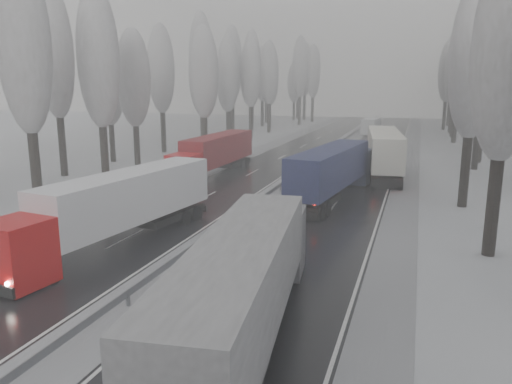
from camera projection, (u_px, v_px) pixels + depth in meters
The scene contains 54 objects.
ground at pixel (65, 355), 17.04m from camera, with size 260.00×260.00×0.00m, color silver.
carriageway_right at pixel (345, 191), 43.32m from camera, with size 7.50×200.00×0.03m, color black.
carriageway_left at pixel (232, 183), 46.50m from camera, with size 7.50×200.00×0.03m, color black.
median_slush at pixel (286, 187), 44.91m from camera, with size 3.00×200.00×0.04m, color #A1A3A8.
shoulder_right at pixel (404, 194), 41.82m from camera, with size 2.40×200.00×0.04m, color #A1A3A8.
shoulder_left at pixel (184, 180), 48.00m from camera, with size 2.40×200.00×0.04m, color #A1A3A8.
median_guardrail at pixel (286, 180), 44.78m from camera, with size 0.12×200.00×0.76m.
tree_16 at pixel (509, 51), 24.78m from camera, with size 3.60×3.60×16.53m.
tree_18 at pixel (475, 61), 35.50m from camera, with size 3.60×3.60×16.58m.
tree_20 at pixel (508, 71), 42.15m from camera, with size 3.60×3.60×15.71m.
tree_22 at pixel (483, 73), 52.09m from camera, with size 3.60×3.60×15.86m.
tree_24 at pixel (489, 47), 56.23m from camera, with size 3.60×3.60×20.49m.
tree_26 at pixel (475, 61), 66.09m from camera, with size 3.60×3.60×18.78m.
tree_28 at pixel (460, 60), 76.27m from camera, with size 3.60×3.60×19.62m.
tree_29 at pixel (508, 67), 77.96m from camera, with size 3.60×3.60×18.11m.
tree_30 at pixel (457, 70), 85.50m from camera, with size 3.60×3.60×17.86m.
tree_31 at pixel (492, 67), 87.33m from camera, with size 3.60×3.60×18.58m.
tree_32 at pixel (454, 72), 92.53m from camera, with size 3.60×3.60×17.33m.
tree_33 at pixel (470, 83), 95.70m from camera, with size 3.60×3.60×14.33m.
tree_34 at pixel (448, 72), 99.37m from camera, with size 3.60×3.60×17.63m.
tree_35 at pixel (496, 70), 100.21m from camera, with size 3.60×3.60×18.25m.
tree_36 at pixel (452, 65), 107.77m from camera, with size 3.60×3.60×20.23m.
tree_37 at pixel (484, 77), 109.89m from camera, with size 3.60×3.60×16.37m.
tree_38 at pixel (457, 73), 117.38m from camera, with size 3.60×3.60×17.97m.
tree_39 at pixel (468, 78), 120.48m from camera, with size 3.60×3.60×16.19m.
tree_56 at pixel (24, 45), 33.61m from camera, with size 3.60×3.60×18.12m.
tree_58 at pixel (98, 60), 42.09m from camera, with size 3.60×3.60×17.21m.
tree_59 at pixel (55, 54), 47.97m from camera, with size 3.60×3.60×18.41m.
tree_60 at pixel (134, 79), 52.16m from camera, with size 3.60×3.60×14.84m.
tree_61 at pixel (109, 85), 57.74m from camera, with size 3.60×3.60×13.95m.
tree_62 at pixel (204, 73), 59.70m from camera, with size 3.60×3.60×16.04m.
tree_63 at pixel (161, 70), 65.69m from camera, with size 3.60×3.60×16.88m.
tree_64 at pixel (202, 78), 69.44m from camera, with size 3.60×3.60×15.42m.
tree_65 at pixel (201, 60), 73.15m from camera, with size 3.60×3.60×19.48m.
tree_66 at pixel (227, 79), 78.39m from camera, with size 3.60×3.60×15.23m.
tree_67 at pixel (228, 72), 82.27m from camera, with size 3.60×3.60×17.09m.
tree_68 at pixel (251, 74), 84.00m from camera, with size 3.60×3.60×16.65m.
tree_69 at pixel (232, 65), 88.82m from camera, with size 3.60×3.60×19.35m.
tree_70 at pixel (269, 73), 93.23m from camera, with size 3.60×3.60×17.09m.
tree_71 at pixel (252, 66), 98.05m from camera, with size 3.60×3.60×19.61m.
tree_72 at pixel (270, 81), 102.97m from camera, with size 3.60×3.60×15.11m.
tree_73 at pixel (262, 74), 107.28m from camera, with size 3.60×3.60×17.22m.
tree_74 at pixel (300, 68), 111.21m from camera, with size 3.60×3.60×19.68m.
tree_75 at pixel (266, 71), 117.84m from camera, with size 3.60×3.60×18.60m.
tree_76 at pixel (313, 72), 119.78m from camera, with size 3.60×3.60×18.55m.
tree_77 at pixel (294, 83), 125.77m from camera, with size 3.60×3.60×14.32m.
tree_78 at pixel (305, 70), 126.83m from camera, with size 3.60×3.60×19.55m.
tree_79 at pixel (298, 77), 131.73m from camera, with size 3.60×3.60×17.07m.
truck_grey_tarp at pixel (247, 278), 17.34m from camera, with size 4.58×16.59×4.22m.
truck_blue_box at pixel (335, 169), 39.65m from camera, with size 4.70×16.68×4.24m.
truck_cream_box at pixel (384, 149), 50.03m from camera, with size 4.90×17.86×4.54m.
box_truck_distant at pixel (371, 126), 91.67m from camera, with size 3.05×8.04×2.94m.
truck_red_white at pixel (118, 205), 28.13m from camera, with size 4.62×16.12×4.10m.
truck_red_red at pixel (215, 153), 49.68m from camera, with size 2.78×15.85×4.05m.
Camera 1 is at (11.02, -12.68, 9.07)m, focal length 35.00 mm.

